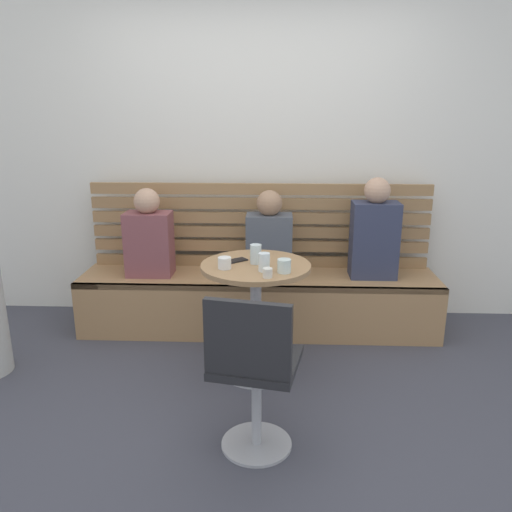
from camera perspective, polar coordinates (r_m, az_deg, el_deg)
name	(u,v)px	position (r m, az deg, el deg)	size (l,w,h in m)	color
ground	(250,418)	(2.96, -0.67, -17.76)	(8.00, 8.00, 0.00)	#42424C
back_wall	(261,136)	(4.10, 0.54, 13.31)	(5.20, 0.10, 2.90)	white
booth_bench	(258,302)	(3.93, 0.27, -5.23)	(2.70, 0.52, 0.44)	#A87C51
booth_backrest	(260,225)	(3.99, 0.41, 3.49)	(2.65, 0.04, 0.67)	#9A7249
cafe_table	(256,298)	(3.18, -0.03, -4.73)	(0.68, 0.68, 0.74)	#ADADB2
white_chair	(253,370)	(2.47, -0.30, -12.65)	(0.47, 0.47, 0.85)	#ADADB2
person_adult	(374,233)	(3.84, 13.18, 2.50)	(0.34, 0.22, 0.75)	#333851
person_child_left	(269,238)	(3.79, 1.49, 1.99)	(0.34, 0.22, 0.65)	#4C515B
person_child_middle	(149,237)	(3.88, -11.95, 2.07)	(0.34, 0.22, 0.66)	brown
cup_espresso_small	(268,273)	(2.86, 1.31, -1.91)	(0.06, 0.06, 0.06)	silver
cup_ceramic_white	(225,263)	(3.02, -3.55, -0.78)	(0.08, 0.08, 0.07)	white
cup_water_clear	(264,262)	(2.96, 0.93, -0.70)	(0.07, 0.07, 0.11)	white
cup_glass_tall	(256,254)	(3.11, -0.03, 0.22)	(0.07, 0.07, 0.12)	silver
cup_glass_short	(284,266)	(2.94, 3.19, -1.12)	(0.08, 0.08, 0.08)	silver
phone_on_table	(236,260)	(3.17, -2.26, -0.51)	(0.07, 0.14, 0.01)	black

